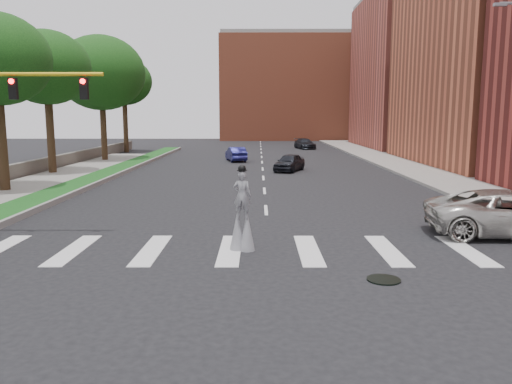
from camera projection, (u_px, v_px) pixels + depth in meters
name	position (u px, v px, depth m)	size (l,w,h in m)	color
ground_plane	(270.00, 259.00, 15.34)	(160.00, 160.00, 0.00)	black
grass_median	(100.00, 176.00, 35.14)	(2.00, 60.00, 0.25)	#144818
median_curb	(115.00, 176.00, 35.13)	(0.20, 60.00, 0.28)	gray
sidewalk_right	(418.00, 169.00, 39.98)	(5.00, 90.00, 0.18)	gray
stone_wall	(35.00, 167.00, 37.07)	(0.50, 56.00, 1.10)	#58534C
manhole	(384.00, 280.00, 13.35)	(0.90, 0.90, 0.04)	black
building_far	(424.00, 73.00, 67.09)	(16.00, 22.00, 20.00)	#BE5446
building_backdrop	(293.00, 90.00, 91.03)	(26.00, 14.00, 18.00)	#BD5A3B
stilt_performer	(242.00, 218.00, 16.18)	(0.84, 0.57, 2.81)	#302013
car_near	(289.00, 162.00, 39.33)	(1.63, 4.05, 1.38)	black
car_mid	(236.00, 154.00, 47.93)	(1.45, 4.15, 1.37)	navy
car_far	(305.00, 144.00, 65.51)	(1.88, 4.62, 1.34)	black
tree_3	(46.00, 68.00, 35.92)	(6.27, 6.27, 10.45)	#302013
tree_4	(101.00, 73.00, 46.50)	(8.14, 8.14, 11.75)	#302013
tree_5	(124.00, 82.00, 58.42)	(6.55, 6.55, 11.10)	#302013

